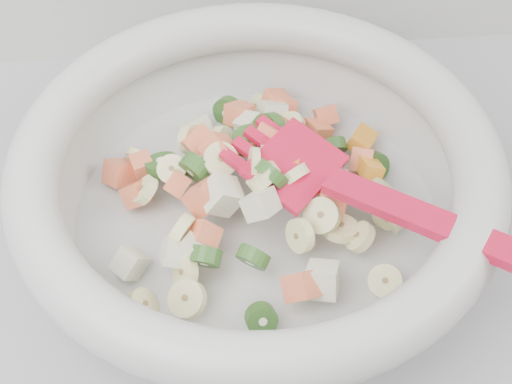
{
  "coord_description": "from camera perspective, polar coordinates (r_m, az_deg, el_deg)",
  "views": [
    {
      "loc": [
        0.04,
        1.12,
        1.39
      ],
      "look_at": [
        0.07,
        1.5,
        0.95
      ],
      "focal_mm": 55.0,
      "sensor_mm": 36.0,
      "label": 1
    }
  ],
  "objects": [
    {
      "name": "mixing_bowl",
      "position": [
        0.58,
        0.05,
        0.58
      ],
      "size": [
        0.4,
        0.36,
        0.11
      ],
      "color": "#BCBDBA",
      "rests_on": "counter"
    }
  ]
}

